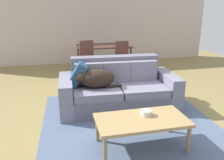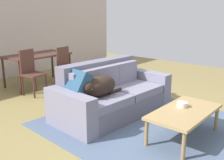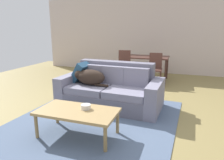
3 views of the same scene
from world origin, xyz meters
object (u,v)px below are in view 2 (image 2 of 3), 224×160
(dining_chair_near_left, at_px, (31,70))
(coffee_table, at_px, (185,113))
(couch, at_px, (111,95))
(dining_chair_near_right, at_px, (66,64))
(dog_on_left_cushion, at_px, (99,86))
(bowl_on_coffee_table, at_px, (182,105))
(throw_pillow_by_left_arm, at_px, (75,85))
(dining_table, at_px, (37,57))

(dining_chair_near_left, bearing_deg, coffee_table, -93.97)
(couch, height_order, dining_chair_near_right, dining_chair_near_right)
(dog_on_left_cushion, bearing_deg, bowl_on_coffee_table, -64.82)
(throw_pillow_by_left_arm, distance_m, dining_chair_near_right, 2.30)
(throw_pillow_by_left_arm, bearing_deg, couch, -7.22)
(couch, relative_size, dining_chair_near_left, 2.24)
(dining_chair_near_right, bearing_deg, bowl_on_coffee_table, -103.40)
(bowl_on_coffee_table, relative_size, dining_chair_near_right, 0.16)
(couch, bearing_deg, bowl_on_coffee_table, -84.67)
(bowl_on_coffee_table, xyz_separation_m, dining_table, (0.18, 3.79, 0.22))
(dog_on_left_cushion, bearing_deg, dining_table, 78.46)
(bowl_on_coffee_table, bearing_deg, dining_chair_near_left, 95.88)
(couch, distance_m, coffee_table, 1.38)
(couch, bearing_deg, throw_pillow_by_left_arm, 175.56)
(dining_table, bearing_deg, bowl_on_coffee_table, -92.78)
(throw_pillow_by_left_arm, distance_m, coffee_table, 1.65)
(couch, xyz_separation_m, dog_on_left_cushion, (-0.43, -0.12, 0.27))
(couch, height_order, dining_table, couch)
(bowl_on_coffee_table, relative_size, dining_chair_near_left, 0.15)
(coffee_table, height_order, dining_chair_near_left, dining_chair_near_left)
(bowl_on_coffee_table, distance_m, dining_table, 3.80)
(throw_pillow_by_left_arm, relative_size, coffee_table, 0.38)
(coffee_table, bearing_deg, dining_chair_near_left, 94.09)
(couch, height_order, coffee_table, couch)
(throw_pillow_by_left_arm, height_order, bowl_on_coffee_table, throw_pillow_by_left_arm)
(throw_pillow_by_left_arm, xyz_separation_m, dining_chair_near_right, (1.37, 1.84, -0.14))
(dining_chair_near_left, distance_m, dining_chair_near_right, 0.93)
(dog_on_left_cushion, distance_m, dining_chair_near_right, 2.32)
(dog_on_left_cushion, xyz_separation_m, bowl_on_coffee_table, (0.48, -1.17, -0.16))
(dog_on_left_cushion, distance_m, dining_table, 2.70)
(coffee_table, distance_m, bowl_on_coffee_table, 0.15)
(throw_pillow_by_left_arm, bearing_deg, dog_on_left_cushion, -35.49)
(coffee_table, bearing_deg, dog_on_left_cushion, 107.05)
(dining_chair_near_right, bearing_deg, couch, -111.53)
(throw_pillow_by_left_arm, height_order, dining_chair_near_left, dining_chair_near_left)
(couch, bearing_deg, dining_chair_near_left, 100.82)
(couch, xyz_separation_m, coffee_table, (-0.04, -1.38, 0.04))
(throw_pillow_by_left_arm, distance_m, bowl_on_coffee_table, 1.60)
(throw_pillow_by_left_arm, relative_size, dining_chair_near_right, 0.49)
(bowl_on_coffee_table, bearing_deg, dog_on_left_cushion, 112.40)
(couch, bearing_deg, dining_chair_near_right, 74.31)
(throw_pillow_by_left_arm, xyz_separation_m, dining_chair_near_left, (0.44, 1.88, -0.13))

